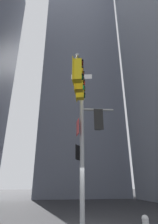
{
  "coord_description": "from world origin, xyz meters",
  "views": [
    {
      "loc": [
        -1.49,
        -8.84,
        1.8
      ],
      "look_at": [
        -0.15,
        -0.04,
        5.34
      ],
      "focal_mm": 28.96,
      "sensor_mm": 36.0,
      "label": 1
    }
  ],
  "objects": [
    {
      "name": "building_mid_block",
      "position": [
        2.89,
        21.98,
        22.87
      ],
      "size": [
        12.88,
        12.88,
        45.74
      ],
      "primitive_type": "cube",
      "color": "slate",
      "rests_on": "ground"
    },
    {
      "name": "signal_pole_assembly",
      "position": [
        -0.05,
        -0.77,
        5.04
      ],
      "size": [
        2.57,
        3.28,
        8.01
      ],
      "color": "#9EA0A3",
      "rests_on": "ground"
    }
  ]
}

